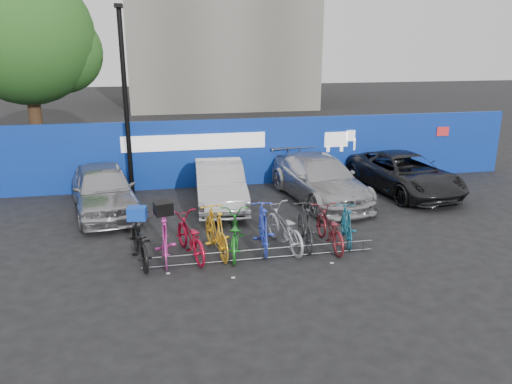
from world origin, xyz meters
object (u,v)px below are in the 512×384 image
object	(u,v)px
bike_2	(190,237)
bike_7	(305,226)
car_1	(220,184)
bike_3	(216,231)
bike_1	(165,237)
bike_4	(234,234)
bike_9	(347,225)
car_2	(320,179)
car_3	(404,173)
bike_8	(329,228)
bike_6	(284,228)
car_0	(104,189)
bike_5	(263,227)
bike_0	(139,241)
lamppost	(125,98)
bike_rack	(261,254)
tree	(32,40)

from	to	relation	value
bike_2	bike_7	distance (m)	2.91
car_1	bike_3	world-z (taller)	car_1
bike_1	bike_4	distance (m)	1.66
bike_2	bike_9	world-z (taller)	bike_2
car_1	car_2	distance (m)	3.27
car_2	bike_3	bearing A→B (deg)	-143.53
car_3	bike_8	bearing A→B (deg)	-142.84
bike_6	bike_9	bearing A→B (deg)	167.91
bike_9	bike_8	bearing A→B (deg)	29.69
car_0	bike_3	xyz separation A→B (m)	(2.95, -3.74, -0.15)
bike_5	bike_7	bearing A→B (deg)	-173.91
car_0	bike_6	world-z (taller)	car_0
bike_4	bike_9	size ratio (longest dim) A/B	1.19
car_2	bike_8	distance (m)	3.97
bike_2	bike_4	size ratio (longest dim) A/B	1.00
car_1	car_3	size ratio (longest dim) A/B	0.87
bike_6	bike_9	distance (m)	1.66
bike_5	bike_7	world-z (taller)	bike_5
bike_8	bike_1	bearing A→B (deg)	-0.54
car_0	bike_4	bearing A→B (deg)	-59.12
car_0	bike_7	bearing A→B (deg)	-46.15
bike_0	bike_1	distance (m)	0.60
lamppost	bike_rack	distance (m)	7.48
bike_0	bike_7	size ratio (longest dim) A/B	1.10
car_2	bike_9	size ratio (longest dim) A/B	2.97
bike_1	bike_2	xyz separation A→B (m)	(0.59, 0.07, -0.06)
bike_0	bike_7	world-z (taller)	bike_7
bike_2	bike_4	world-z (taller)	bike_4
lamppost	car_2	xyz separation A→B (m)	(6.06, -1.71, -2.56)
car_3	bike_7	world-z (taller)	car_3
bike_2	car_3	bearing A→B (deg)	-166.54
bike_4	bike_5	distance (m)	0.76
bike_1	bike_8	world-z (taller)	bike_1
bike_7	tree	bearing A→B (deg)	-45.44
bike_rack	bike_6	xyz separation A→B (m)	(0.71, 0.63, 0.37)
car_0	bike_0	xyz separation A→B (m)	(1.12, -3.84, -0.21)
bike_1	bike_9	bearing A→B (deg)	-177.81
bike_0	bike_2	bearing A→B (deg)	172.17
car_0	bike_0	size ratio (longest dim) A/B	2.17
bike_6	bike_9	size ratio (longest dim) A/B	1.24
bike_0	bike_8	size ratio (longest dim) A/B	1.05
car_2	bike_5	distance (m)	4.53
bike_rack	bike_8	world-z (taller)	bike_8
bike_8	bike_9	distance (m)	0.55
bike_1	bike_9	xyz separation A→B (m)	(4.60, 0.14, -0.08)
bike_8	bike_7	bearing A→B (deg)	-17.03
bike_8	car_0	bearing A→B (deg)	-34.05
bike_8	car_1	bearing A→B (deg)	-59.96
bike_3	bike_8	world-z (taller)	bike_3
car_3	bike_3	distance (m)	8.03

